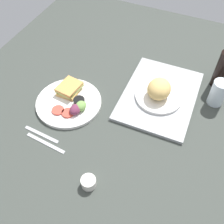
# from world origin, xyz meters

# --- Properties ---
(ground_plane) EXTENTS (1.90, 1.50, 0.03)m
(ground_plane) POSITION_xyz_m (0.00, 0.00, -0.01)
(ground_plane) COLOR #383D38
(serving_tray) EXTENTS (0.45, 0.34, 0.02)m
(serving_tray) POSITION_xyz_m (-0.19, 0.19, 0.01)
(serving_tray) COLOR #9EA0A3
(serving_tray) RESTS_ON ground_plane
(bread_plate_near) EXTENTS (0.22, 0.22, 0.10)m
(bread_plate_near) POSITION_xyz_m (-0.17, 0.18, 0.05)
(bread_plate_near) COLOR white
(bread_plate_near) RESTS_ON serving_tray
(plate_with_salad) EXTENTS (0.30, 0.30, 0.05)m
(plate_with_salad) POSITION_xyz_m (0.02, -0.18, 0.02)
(plate_with_salad) COLOR white
(plate_with_salad) RESTS_ON ground_plane
(drinking_glass) EXTENTS (0.07, 0.07, 0.13)m
(drinking_glass) POSITION_xyz_m (-0.26, 0.43, 0.06)
(drinking_glass) COLOR silver
(drinking_glass) RESTS_ON ground_plane
(soda_bottle) EXTENTS (0.06, 0.06, 0.19)m
(soda_bottle) POSITION_xyz_m (-0.38, 0.42, 0.10)
(soda_bottle) COLOR black
(soda_bottle) RESTS_ON ground_plane
(espresso_cup) EXTENTS (0.06, 0.06, 0.04)m
(espresso_cup) POSITION_xyz_m (0.34, 0.08, 0.02)
(espresso_cup) COLOR silver
(espresso_cup) RESTS_ON ground_plane
(fork) EXTENTS (0.03, 0.17, 0.01)m
(fork) POSITION_xyz_m (0.23, -0.21, 0.00)
(fork) COLOR #B7B7BC
(fork) RESTS_ON ground_plane
(knife) EXTENTS (0.03, 0.19, 0.01)m
(knife) POSITION_xyz_m (0.26, -0.17, 0.00)
(knife) COLOR #B7B7BC
(knife) RESTS_ON ground_plane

